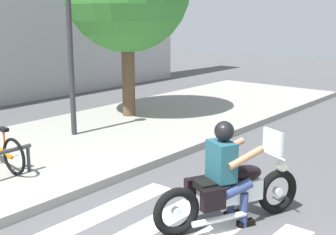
# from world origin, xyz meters

# --- Properties ---
(crosswalk_stripe_3) EXTENTS (2.80, 0.40, 0.01)m
(crosswalk_stripe_3) POSITION_xyz_m (0.49, 0.80, 0.00)
(crosswalk_stripe_3) COLOR white
(crosswalk_stripe_3) RESTS_ON ground
(crosswalk_stripe_4) EXTENTS (2.80, 0.40, 0.01)m
(crosswalk_stripe_4) POSITION_xyz_m (0.49, 1.60, 0.00)
(crosswalk_stripe_4) COLOR white
(crosswalk_stripe_4) RESTS_ON ground
(motorcycle) EXTENTS (2.08, 1.10, 1.24)m
(motorcycle) POSITION_xyz_m (1.43, 0.01, 0.46)
(motorcycle) COLOR black
(motorcycle) RESTS_ON ground
(rider) EXTENTS (0.76, 0.70, 1.45)m
(rider) POSITION_xyz_m (1.36, 0.05, 0.83)
(rider) COLOR #1E4C59
(rider) RESTS_ON ground
(street_lamp) EXTENTS (0.28, 0.28, 3.89)m
(street_lamp) POSITION_xyz_m (2.75, 4.87, 2.39)
(street_lamp) COLOR #2D2D33
(street_lamp) RESTS_ON ground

